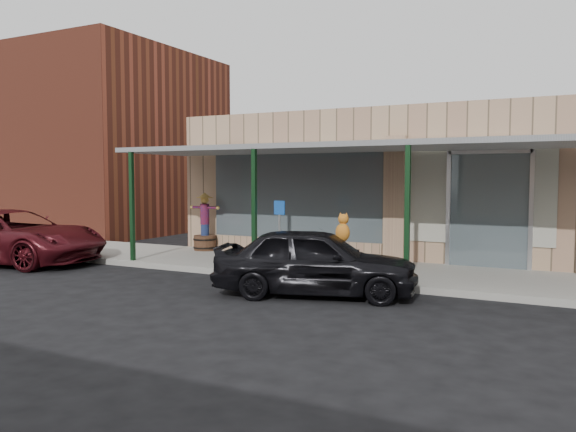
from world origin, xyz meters
The scene contains 10 objects.
ground centered at (0.00, 0.00, 0.00)m, with size 120.00×120.00×0.00m, color black.
sidewalk centered at (0.00, 3.60, 0.07)m, with size 40.00×3.20×0.15m, color gray.
storefront centered at (0.00, 8.16, 2.09)m, with size 12.00×6.25×4.20m.
awning centered at (0.00, 3.56, 3.01)m, with size 12.00×3.00×3.04m.
block_buildings_near centered at (2.01, 9.20, 3.77)m, with size 61.00×8.00×8.00m.
barrel_scarecrow centered at (-5.00, 4.71, 0.73)m, with size 1.05×0.70×1.73m.
barrel_pumpkin centered at (-0.23, 3.23, 0.40)m, with size 0.71×0.71×0.70m.
handicap_sign centered at (-1.50, 2.84, 1.19)m, with size 0.33×0.11×1.62m.
parked_sedan centered at (0.29, 0.95, 0.68)m, with size 4.28×2.64×1.60m.
car_maroon centered at (-8.78, 1.02, 0.73)m, with size 2.41×5.23×1.45m, color #4B0F15.
Camera 1 is at (4.75, -9.11, 2.35)m, focal length 35.00 mm.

